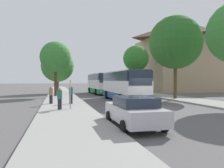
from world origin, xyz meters
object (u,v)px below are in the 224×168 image
(bus_front, at_px, (123,85))
(bus_stop_sign, at_px, (70,91))
(tree_right_near, at_px, (136,59))
(tree_left_far, at_px, (58,66))
(parked_car_right_near, at_px, (139,91))
(parked_car_left_curb, at_px, (134,111))
(pedestrian_waiting_near, at_px, (71,94))
(tree_left_near, at_px, (55,57))
(tree_right_mid, at_px, (175,43))
(pedestrian_waiting_far, at_px, (60,98))
(bus_middle, at_px, (100,83))
(pedestrian_walking_back, at_px, (51,95))

(bus_front, xyz_separation_m, bus_stop_sign, (-6.33, -6.71, -0.25))
(bus_stop_sign, distance_m, tree_right_near, 24.78)
(bus_front, relative_size, tree_left_far, 1.45)
(parked_car_right_near, height_order, tree_left_far, tree_left_far)
(parked_car_left_curb, distance_m, bus_stop_sign, 7.24)
(parked_car_right_near, xyz_separation_m, pedestrian_waiting_near, (-10.39, -9.32, 0.26))
(bus_front, bearing_deg, parked_car_left_curb, -104.54)
(bus_front, relative_size, bus_stop_sign, 4.96)
(parked_car_left_curb, height_order, bus_stop_sign, bus_stop_sign)
(parked_car_left_curb, relative_size, tree_left_near, 0.61)
(tree_right_near, relative_size, tree_right_mid, 0.85)
(pedestrian_waiting_far, distance_m, tree_right_mid, 16.48)
(bus_middle, xyz_separation_m, parked_car_right_near, (4.51, -6.83, -1.08))
(bus_middle, relative_size, tree_right_near, 1.23)
(parked_car_left_curb, bearing_deg, bus_front, 75.36)
(pedestrian_walking_back, xyz_separation_m, tree_left_far, (0.70, 18.33, 3.90))
(bus_front, distance_m, tree_right_near, 16.00)
(parked_car_left_curb, height_order, pedestrian_waiting_near, pedestrian_waiting_near)
(parked_car_right_near, relative_size, bus_stop_sign, 1.99)
(bus_stop_sign, relative_size, tree_right_near, 0.26)
(bus_stop_sign, relative_size, pedestrian_waiting_near, 1.29)
(tree_right_mid, bearing_deg, pedestrian_waiting_far, -153.16)
(tree_left_near, bearing_deg, bus_middle, 36.24)
(tree_left_far, height_order, tree_right_mid, tree_right_mid)
(bus_middle, bearing_deg, tree_left_far, 157.82)
(pedestrian_waiting_far, relative_size, tree_left_far, 0.22)
(tree_right_near, bearing_deg, pedestrian_waiting_far, -123.75)
(bus_middle, bearing_deg, pedestrian_waiting_far, -110.02)
(parked_car_right_near, distance_m, tree_right_mid, 8.99)
(pedestrian_waiting_near, distance_m, tree_right_near, 21.84)
(bus_front, bearing_deg, bus_stop_sign, -132.72)
(bus_front, xyz_separation_m, parked_car_right_near, (4.34, 6.21, -1.03))
(parked_car_right_near, height_order, bus_stop_sign, bus_stop_sign)
(parked_car_right_near, height_order, pedestrian_waiting_far, pedestrian_waiting_far)
(bus_front, relative_size, pedestrian_waiting_near, 6.39)
(tree_left_far, bearing_deg, tree_left_near, -92.24)
(bus_stop_sign, relative_size, tree_right_mid, 0.22)
(pedestrian_waiting_far, xyz_separation_m, tree_right_mid, (13.73, 6.94, 5.91))
(pedestrian_waiting_far, height_order, pedestrian_walking_back, pedestrian_waiting_far)
(bus_stop_sign, distance_m, tree_left_near, 15.00)
(bus_stop_sign, bearing_deg, pedestrian_waiting_near, 85.58)
(pedestrian_waiting_near, bearing_deg, pedestrian_waiting_far, 136.92)
(bus_middle, relative_size, tree_right_mid, 1.05)
(bus_stop_sign, distance_m, pedestrian_walking_back, 4.46)
(parked_car_right_near, xyz_separation_m, pedestrian_walking_back, (-12.18, -8.77, 0.22))
(pedestrian_waiting_near, xyz_separation_m, tree_right_near, (12.77, 16.92, 5.26))
(pedestrian_waiting_far, bearing_deg, bus_stop_sign, -75.59)
(bus_middle, height_order, bus_stop_sign, bus_middle)
(pedestrian_waiting_near, xyz_separation_m, tree_left_far, (-1.09, 18.88, 3.86))
(parked_car_right_near, relative_size, tree_right_mid, 0.44)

